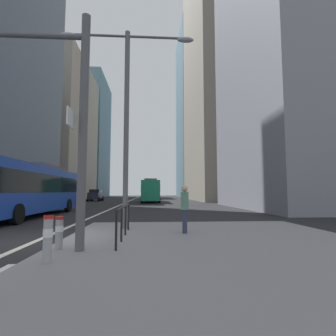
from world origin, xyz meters
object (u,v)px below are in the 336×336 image
(car_oncoming_far, at_px, (95,195))
(pedestrian_waiting, at_px, (185,207))
(street_lamp_post, at_px, (127,99))
(bollard_right, at_px, (59,231))
(car_receding_near, at_px, (149,194))
(car_oncoming_mid, at_px, (96,195))
(city_bus_blue_oncoming, at_px, (30,187))
(bollard_left, at_px, (48,236))
(car_receding_far, at_px, (154,195))
(city_bus_red_receding, at_px, (151,190))

(car_oncoming_far, relative_size, pedestrian_waiting, 2.57)
(street_lamp_post, height_order, pedestrian_waiting, street_lamp_post)
(car_oncoming_far, height_order, bollard_right, car_oncoming_far)
(street_lamp_post, bearing_deg, pedestrian_waiting, -29.77)
(car_receding_near, bearing_deg, car_oncoming_mid, -112.71)
(street_lamp_post, bearing_deg, car_oncoming_mid, 103.52)
(city_bus_blue_oncoming, relative_size, bollard_left, 12.80)
(bollard_right, bearing_deg, car_receding_near, 88.34)
(bollard_left, bearing_deg, pedestrian_waiting, 47.71)
(car_receding_near, xyz_separation_m, car_receding_far, (1.16, -13.86, -0.00))
(city_bus_blue_oncoming, height_order, car_receding_far, city_bus_blue_oncoming)
(bollard_right, distance_m, pedestrian_waiting, 4.17)
(bollard_left, height_order, pedestrian_waiting, pedestrian_waiting)
(car_receding_near, height_order, bollard_left, car_receding_near)
(car_receding_near, xyz_separation_m, street_lamp_post, (-0.43, -55.19, 4.29))
(street_lamp_post, distance_m, pedestrian_waiting, 4.91)
(car_receding_far, relative_size, street_lamp_post, 0.51)
(bollard_right, bearing_deg, car_receding_far, 86.35)
(car_oncoming_mid, distance_m, street_lamp_post, 35.63)
(car_receding_far, bearing_deg, bollard_left, -93.30)
(bollard_right, bearing_deg, city_bus_blue_oncoming, 117.58)
(car_receding_far, xyz_separation_m, car_oncoming_far, (-10.09, -6.70, 0.00))
(city_bus_red_receding, xyz_separation_m, car_receding_far, (0.66, 11.83, -0.85))
(car_oncoming_far, height_order, bollard_left, car_oncoming_far)
(car_receding_near, height_order, car_oncoming_far, same)
(car_receding_near, relative_size, pedestrian_waiting, 2.84)
(car_receding_near, relative_size, bollard_left, 4.89)
(car_oncoming_mid, relative_size, street_lamp_post, 0.52)
(car_receding_near, xyz_separation_m, bollard_right, (-1.70, -58.73, -0.39))
(city_bus_red_receding, bearing_deg, car_receding_far, 86.78)
(city_bus_blue_oncoming, bearing_deg, city_bus_red_receding, 71.79)
(car_receding_near, bearing_deg, car_receding_far, -85.21)
(street_lamp_post, relative_size, pedestrian_waiting, 4.90)
(car_receding_near, distance_m, pedestrian_waiting, 56.45)
(car_receding_far, height_order, street_lamp_post, street_lamp_post)
(city_bus_red_receding, distance_m, car_oncoming_far, 10.76)
(city_bus_blue_oncoming, relative_size, car_oncoming_mid, 2.93)
(pedestrian_waiting, bearing_deg, street_lamp_post, 150.23)
(car_oncoming_mid, bearing_deg, city_bus_red_receding, -28.04)
(car_oncoming_mid, xyz_separation_m, car_receding_far, (9.86, 6.93, -0.00))
(car_receding_far, xyz_separation_m, bollard_right, (-2.87, -44.86, -0.39))
(city_bus_blue_oncoming, bearing_deg, car_receding_near, 81.77)
(pedestrian_waiting, bearing_deg, bollard_right, -146.27)
(pedestrian_waiting, bearing_deg, city_bus_blue_oncoming, 138.02)
(city_bus_blue_oncoming, relative_size, city_bus_red_receding, 1.08)
(city_bus_blue_oncoming, bearing_deg, street_lamp_post, -45.21)
(car_oncoming_mid, height_order, car_oncoming_far, same)
(bollard_left, bearing_deg, car_oncoming_far, 100.68)
(city_bus_blue_oncoming, bearing_deg, car_oncoming_far, 93.90)
(city_bus_red_receding, relative_size, car_oncoming_mid, 2.72)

